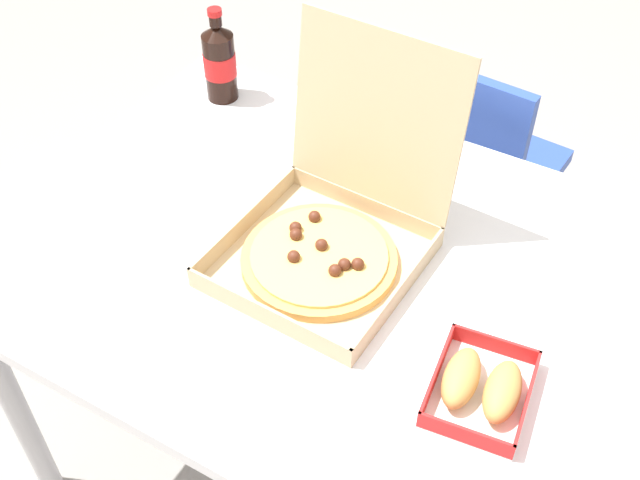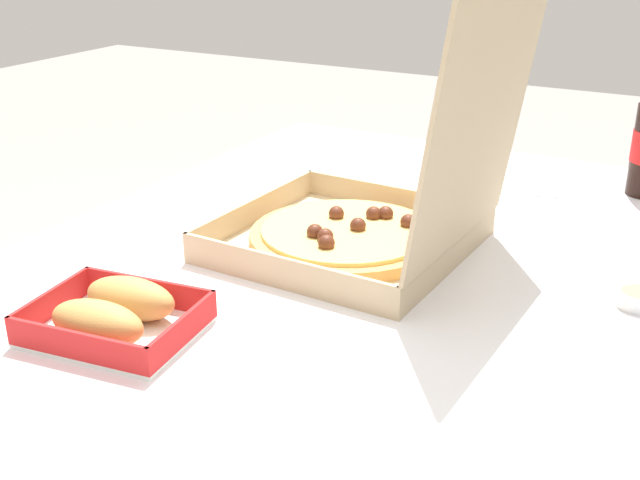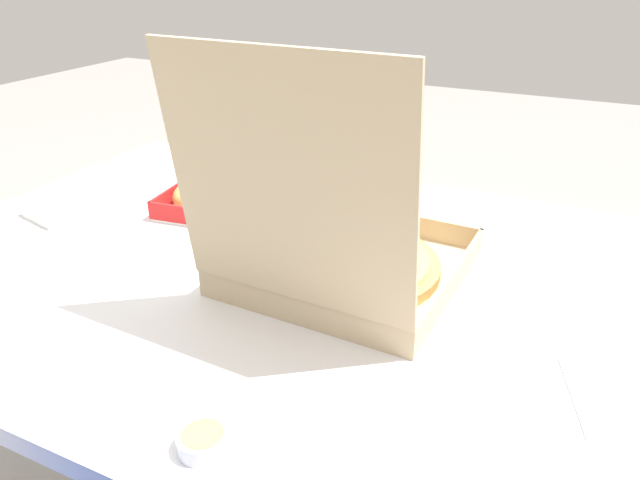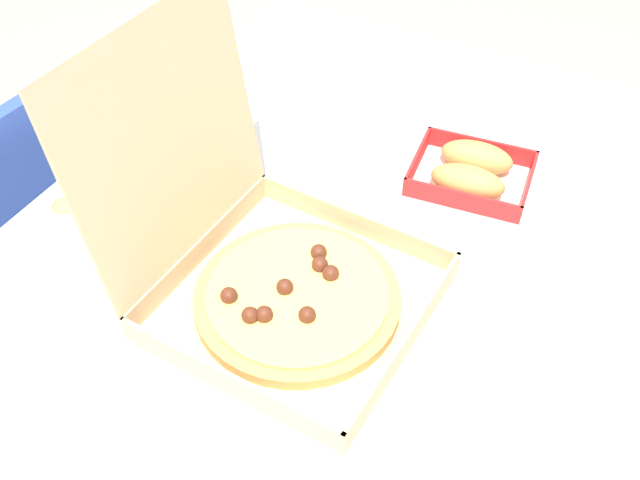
{
  "view_description": "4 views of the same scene",
  "coord_description": "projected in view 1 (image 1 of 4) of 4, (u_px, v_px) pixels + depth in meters",
  "views": [
    {
      "loc": [
        0.42,
        -0.89,
        1.8
      ],
      "look_at": [
        -0.08,
        -0.01,
        0.8
      ],
      "focal_mm": 44.1,
      "sensor_mm": 36.0,
      "label": 1
    },
    {
      "loc": [
        0.89,
        0.46,
        1.21
      ],
      "look_at": [
        -0.01,
        -0.03,
        0.77
      ],
      "focal_mm": 44.21,
      "sensor_mm": 36.0,
      "label": 2
    },
    {
      "loc": [
        -0.39,
        0.75,
        1.22
      ],
      "look_at": [
        -0.04,
        0.01,
        0.81
      ],
      "focal_mm": 33.29,
      "sensor_mm": 36.0,
      "label": 3
    },
    {
      "loc": [
        -0.65,
        -0.37,
        1.55
      ],
      "look_at": [
        0.0,
        -0.02,
        0.8
      ],
      "focal_mm": 41.78,
      "sensor_mm": 36.0,
      "label": 4
    }
  ],
  "objects": [
    {
      "name": "ground_plane",
      "position": [
        350.0,
        474.0,
        1.96
      ],
      "size": [
        10.0,
        10.0,
        0.0
      ],
      "primitive_type": "plane",
      "color": "gray"
    },
    {
      "name": "dining_table",
      "position": [
        360.0,
        298.0,
        1.49
      ],
      "size": [
        1.38,
        0.93,
        0.74
      ],
      "color": "white",
      "rests_on": "ground_plane"
    },
    {
      "name": "chair",
      "position": [
        467.0,
        167.0,
        2.07
      ],
      "size": [
        0.43,
        0.43,
        0.83
      ],
      "color": "#2D4CAD",
      "rests_on": "ground_plane"
    },
    {
      "name": "pizza_box_open",
      "position": [
        330.0,
        233.0,
        1.44
      ],
      "size": [
        0.36,
        0.4,
        0.38
      ],
      "color": "tan",
      "rests_on": "dining_table"
    },
    {
      "name": "bread_side_box",
      "position": [
        481.0,
        387.0,
        1.23
      ],
      "size": [
        0.17,
        0.21,
        0.06
      ],
      "color": "white",
      "rests_on": "dining_table"
    },
    {
      "name": "cola_bottle",
      "position": [
        220.0,
        62.0,
        1.78
      ],
      "size": [
        0.07,
        0.07,
        0.22
      ],
      "color": "black",
      "rests_on": "dining_table"
    },
    {
      "name": "paper_menu",
      "position": [
        167.0,
        153.0,
        1.69
      ],
      "size": [
        0.25,
        0.21,
        0.0
      ],
      "primitive_type": "cube",
      "rotation": [
        0.0,
        0.0,
        0.31
      ],
      "color": "white",
      "rests_on": "dining_table"
    },
    {
      "name": "dipping_sauce_cup",
      "position": [
        411.0,
        141.0,
        1.7
      ],
      "size": [
        0.06,
        0.06,
        0.02
      ],
      "color": "white",
      "rests_on": "dining_table"
    }
  ]
}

